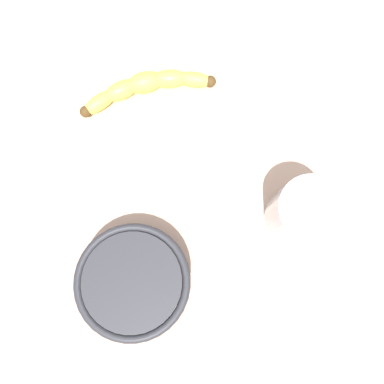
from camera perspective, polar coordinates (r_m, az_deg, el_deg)
wooden_tabletop at (r=65.37cm, az=-1.82°, el=5.57°), size 120.00×120.00×3.00cm
banana at (r=66.84cm, az=-6.81°, el=15.22°), size 23.06×6.15×3.48cm
smoothie_glass at (r=58.43cm, az=15.96°, el=-3.10°), size 9.33×9.33×10.65cm
ceramic_bowl at (r=58.29cm, az=-8.58°, el=-12.92°), size 16.66×16.66×5.45cm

